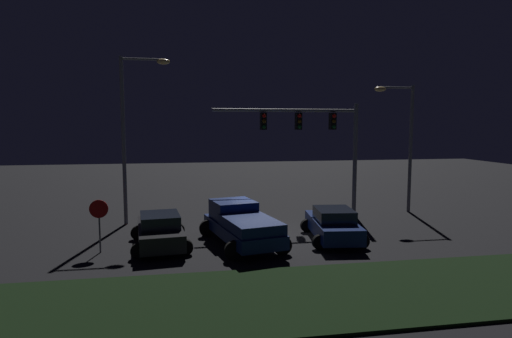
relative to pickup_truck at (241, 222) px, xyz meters
name	(u,v)px	position (x,y,z in m)	size (l,w,h in m)	color
ground_plane	(259,233)	(1.17, 1.84, -1.00)	(80.00, 80.00, 0.00)	black
grass_median	(306,296)	(1.17, -6.23, -0.95)	(25.83, 5.15, 0.10)	black
pickup_truck	(241,222)	(0.00, 0.00, 0.00)	(3.63, 5.70, 1.80)	navy
car_sedan	(333,224)	(4.27, -0.08, -0.26)	(2.81, 4.57, 1.51)	navy
car_sedan_far	(160,230)	(-3.52, 0.13, -0.26)	(2.79, 4.57, 1.51)	black
traffic_signal_gantry	(315,132)	(4.89, 4.77, 3.90)	(8.32, 0.56, 6.50)	slate
street_lamp_left	(132,121)	(-5.05, 4.88, 4.51)	(2.59, 0.44, 8.85)	slate
street_lamp_right	(403,132)	(10.58, 5.33, 3.85)	(2.52, 0.44, 7.64)	slate
stop_sign	(99,216)	(-5.94, -0.27, 0.56)	(0.76, 0.08, 2.23)	slate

